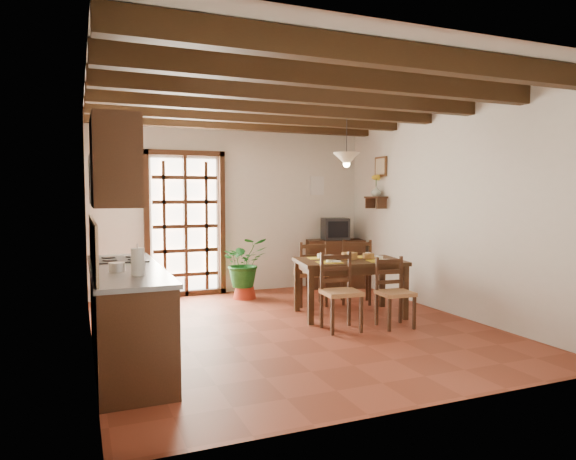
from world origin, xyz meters
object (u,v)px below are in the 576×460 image
crt_tv (335,229)px  dining_table (349,267)px  sideboard (335,263)px  potted_plant (245,262)px  chair_far_left (311,285)px  kitchen_counter (127,314)px  pendant_lamp (347,158)px  chair_near_right (395,305)px  chair_far_right (356,283)px  chair_near_left (341,306)px

crt_tv → dining_table: bearing=-99.6°
sideboard → potted_plant: potted_plant is taller
chair_far_left → potted_plant: size_ratio=0.47×
kitchen_counter → pendant_lamp: size_ratio=2.66×
chair_near_right → pendant_lamp: size_ratio=0.99×
kitchen_counter → crt_tv: (3.68, 2.82, 0.54)m
sideboard → crt_tv: crt_tv is taller
kitchen_counter → chair_far_right: kitchen_counter is taller
sideboard → pendant_lamp: pendant_lamp is taller
dining_table → potted_plant: (-0.95, 1.57, -0.07)m
chair_near_left → chair_near_right: (0.67, -0.12, -0.02)m
chair_far_right → chair_far_left: bearing=14.4°
dining_table → chair_far_right: chair_far_right is taller
crt_tv → potted_plant: (-1.73, -0.33, -0.44)m
chair_near_left → chair_far_left: 1.39m
kitchen_counter → dining_table: bearing=17.7°
kitchen_counter → chair_far_right: size_ratio=2.36×
pendant_lamp → chair_far_right: bearing=49.0°
chair_far_left → chair_near_right: bearing=116.8°
pendant_lamp → chair_near_right: bearing=-76.2°
kitchen_counter → chair_near_right: bearing=3.3°
dining_table → pendant_lamp: size_ratio=1.77×
chair_far_left → crt_tv: 1.68m
kitchen_counter → crt_tv: size_ratio=4.51×
pendant_lamp → chair_near_left: bearing=-122.5°
chair_near_left → pendant_lamp: size_ratio=1.07×
potted_plant → kitchen_counter: bearing=-128.0°
chair_near_left → pendant_lamp: bearing=62.3°
chair_near_left → potted_plant: (-0.49, 2.19, 0.29)m
chair_near_right → potted_plant: potted_plant is taller
dining_table → chair_far_left: 0.85m
dining_table → potted_plant: bearing=131.6°
crt_tv → sideboard: bearing=102.7°
chair_near_right → crt_tv: size_ratio=1.68×
kitchen_counter → pendant_lamp: 3.47m
dining_table → chair_far_left: chair_far_left is taller
sideboard → crt_tv: 0.60m
chair_far_right → chair_near_left: bearing=78.4°
potted_plant → crt_tv: bearing=10.7°
chair_far_left → pendant_lamp: bearing=119.1°
sideboard → chair_far_right: bearing=-89.3°
chair_far_left → crt_tv: bearing=-119.7°
potted_plant → chair_near_left: bearing=-77.3°
sideboard → dining_table: bearing=-97.4°
sideboard → crt_tv: (0.00, -0.01, 0.60)m
chair_far_left → potted_plant: 1.14m
chair_far_right → kitchen_counter: bearing=49.5°
dining_table → chair_far_left: bearing=116.1°
sideboard → chair_near_left: bearing=-101.3°
chair_near_right → kitchen_counter: bearing=-172.9°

